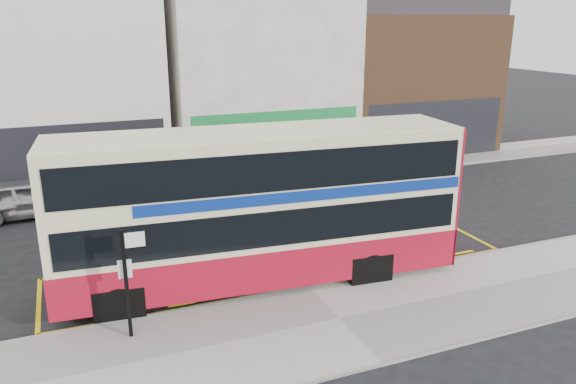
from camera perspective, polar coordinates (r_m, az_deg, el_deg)
name	(u,v)px	position (r m, az deg, el deg)	size (l,w,h in m)	color
ground	(302,285)	(16.32, 1.47, -9.42)	(120.00, 120.00, 0.00)	black
pavement	(339,321)	(14.46, 5.19, -12.90)	(40.00, 4.00, 0.15)	#A6A29D
kerb	(308,288)	(15.98, 2.02, -9.73)	(40.00, 0.15, 0.15)	gray
far_pavement	(208,183)	(26.08, -8.18, 0.91)	(50.00, 3.00, 0.15)	#A6A29D
road_markings	(282,263)	(17.65, -0.61, -7.25)	(14.00, 3.40, 0.01)	yellow
terrace_left	(65,64)	(28.43, -21.75, 11.99)	(8.00, 8.01, 11.80)	white
terrace_green_shop	(250,64)	(29.94, -3.85, 12.86)	(9.00, 8.01, 11.30)	white
terrace_right	(398,68)	(33.88, 11.11, 12.24)	(9.00, 8.01, 10.30)	brown
double_decker_bus	(261,206)	(15.59, -2.76, -1.42)	(11.30, 3.46, 4.45)	beige
bus_stop_post	(128,272)	(13.42, -15.94, -7.84)	(0.66, 0.13, 2.68)	black
car_silver	(28,198)	(23.68, -24.93, -0.55)	(1.76, 4.36, 1.49)	#B6B6BB
car_grey	(219,176)	(24.55, -6.98, 1.62)	(1.63, 4.68, 1.54)	#3D4044
car_white	(352,165)	(26.59, 6.53, 2.71)	(2.00, 4.91, 1.43)	silver
street_tree_right	(344,98)	(29.11, 5.70, 9.47)	(2.34, 2.34, 5.05)	#321F16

